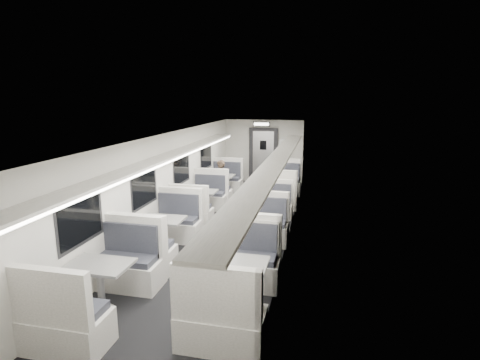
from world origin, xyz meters
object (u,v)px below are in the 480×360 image
at_px(booth_right_a, 282,188).
at_px(booth_left_b, 201,203).
at_px(booth_left_c, 163,236).
at_px(exit_sign, 262,124).
at_px(booth_right_c, 258,239).
at_px(booth_right_d, 236,286).
at_px(vestibule_door, 263,156).
at_px(passenger, 221,183).
at_px(booth_left_a, 220,186).
at_px(booth_left_d, 101,288).
at_px(booth_right_b, 271,213).

bearing_deg(booth_right_a, booth_left_b, -133.50).
height_order(booth_left_c, exit_sign, exit_sign).
distance_m(booth_right_c, booth_right_d, 2.04).
bearing_deg(booth_left_b, vestibule_door, 77.78).
bearing_deg(booth_left_c, exit_sign, 81.53).
relative_size(booth_left_b, passenger, 1.52).
relative_size(booth_left_a, booth_right_a, 0.99).
bearing_deg(booth_left_d, booth_right_a, 73.98).
height_order(booth_left_b, booth_left_d, booth_left_d).
height_order(booth_left_b, booth_right_b, booth_left_b).
relative_size(booth_left_c, booth_left_d, 0.97).
relative_size(booth_left_b, booth_right_a, 0.94).
distance_m(booth_left_b, booth_left_c, 2.58).
xyz_separation_m(booth_left_b, booth_left_d, (0.00, -4.86, 0.04)).
height_order(booth_right_b, booth_right_d, booth_right_d).
bearing_deg(booth_right_c, booth_left_a, 114.95).
relative_size(booth_right_d, vestibule_door, 1.11).
relative_size(booth_left_a, booth_right_b, 1.13).
distance_m(booth_right_d, vestibule_door, 9.06).
bearing_deg(booth_right_b, booth_left_c, -131.68).
xyz_separation_m(booth_left_b, passenger, (0.23, 1.23, 0.32)).
bearing_deg(exit_sign, passenger, -104.81).
relative_size(booth_left_d, booth_right_a, 1.04).
xyz_separation_m(booth_left_b, exit_sign, (1.00, 4.13, 1.90)).
height_order(booth_right_c, vestibule_door, vestibule_door).
relative_size(booth_left_c, exit_sign, 3.61).
bearing_deg(booth_right_d, booth_right_a, 90.00).
height_order(booth_left_c, vestibule_door, vestibule_door).
distance_m(booth_left_a, booth_right_b, 3.06).
relative_size(booth_right_a, booth_right_b, 1.15).
height_order(passenger, vestibule_door, vestibule_door).
bearing_deg(booth_right_a, exit_sign, 116.30).
relative_size(booth_right_a, booth_right_d, 0.95).
distance_m(booth_left_a, booth_left_b, 1.97).
xyz_separation_m(booth_left_a, booth_left_d, (0.00, -6.83, 0.02)).
bearing_deg(vestibule_door, booth_left_c, -97.91).
height_order(booth_left_d, passenger, passenger).
bearing_deg(booth_right_d, booth_right_c, 90.00).
bearing_deg(booth_left_c, booth_right_a, 66.90).
xyz_separation_m(booth_left_c, booth_right_c, (2.00, 0.26, -0.01)).
height_order(booth_right_a, booth_right_d, booth_right_d).
bearing_deg(vestibule_door, booth_left_d, -96.02).
bearing_deg(booth_right_a, booth_left_d, -106.02).
xyz_separation_m(booth_left_a, vestibule_door, (1.00, 2.65, 0.65)).
relative_size(passenger, exit_sign, 2.24).
xyz_separation_m(booth_right_d, passenger, (-1.77, 5.59, 0.28)).
height_order(booth_left_b, passenger, passenger).
bearing_deg(vestibule_door, booth_left_b, -102.22).
bearing_deg(booth_right_b, booth_right_d, -90.00).
xyz_separation_m(booth_left_b, booth_right_d, (2.00, -4.36, 0.04)).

